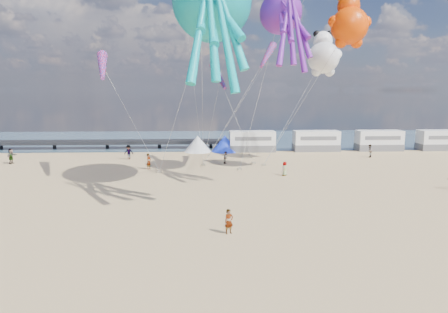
% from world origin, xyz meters
% --- Properties ---
extents(ground, '(120.00, 120.00, 0.00)m').
position_xyz_m(ground, '(0.00, 0.00, 0.00)').
color(ground, tan).
rests_on(ground, ground).
extents(water, '(120.00, 120.00, 0.00)m').
position_xyz_m(water, '(0.00, 55.00, 0.02)').
color(water, '#365368').
rests_on(water, ground).
extents(pier, '(60.00, 3.00, 0.50)m').
position_xyz_m(pier, '(-28.00, 44.00, 1.00)').
color(pier, black).
rests_on(pier, ground).
extents(motorhome_0, '(6.60, 2.50, 3.00)m').
position_xyz_m(motorhome_0, '(6.00, 40.00, 1.50)').
color(motorhome_0, silver).
rests_on(motorhome_0, ground).
extents(motorhome_1, '(6.60, 2.50, 3.00)m').
position_xyz_m(motorhome_1, '(15.50, 40.00, 1.50)').
color(motorhome_1, silver).
rests_on(motorhome_1, ground).
extents(motorhome_2, '(6.60, 2.50, 3.00)m').
position_xyz_m(motorhome_2, '(25.00, 40.00, 1.50)').
color(motorhome_2, silver).
rests_on(motorhome_2, ground).
extents(motorhome_3, '(6.60, 2.50, 3.00)m').
position_xyz_m(motorhome_3, '(34.50, 40.00, 1.50)').
color(motorhome_3, silver).
rests_on(motorhome_3, ground).
extents(tent_white, '(4.00, 4.00, 2.40)m').
position_xyz_m(tent_white, '(-2.00, 40.00, 1.20)').
color(tent_white, white).
rests_on(tent_white, ground).
extents(tent_blue, '(4.00, 4.00, 2.40)m').
position_xyz_m(tent_blue, '(2.00, 40.00, 1.20)').
color(tent_blue, '#1933CC').
rests_on(tent_blue, ground).
extents(standing_person, '(0.68, 0.57, 1.57)m').
position_xyz_m(standing_person, '(0.50, 6.06, 0.79)').
color(standing_person, tan).
rests_on(standing_person, ground).
extents(beachgoer_0, '(0.64, 0.63, 1.49)m').
position_xyz_m(beachgoer_0, '(7.43, 22.98, 0.74)').
color(beachgoer_0, '#7F6659').
rests_on(beachgoer_0, ground).
extents(beachgoer_1, '(0.76, 0.88, 1.51)m').
position_xyz_m(beachgoer_1, '(1.61, 30.18, 0.76)').
color(beachgoer_1, '#7F6659').
rests_on(beachgoer_1, ground).
extents(beachgoer_2, '(0.94, 0.75, 1.86)m').
position_xyz_m(beachgoer_2, '(-10.87, 34.07, 0.93)').
color(beachgoer_2, '#7F6659').
rests_on(beachgoer_2, ground).
extents(beachgoer_4, '(0.63, 1.16, 1.88)m').
position_xyz_m(beachgoer_4, '(-24.63, 31.46, 0.94)').
color(beachgoer_4, '#7F6659').
rests_on(beachgoer_4, ground).
extents(beachgoer_5, '(1.18, 1.75, 1.81)m').
position_xyz_m(beachgoer_5, '(-7.33, 27.16, 0.90)').
color(beachgoer_5, '#7F6659').
rests_on(beachgoer_5, ground).
extents(beachgoer_7, '(0.92, 1.02, 1.74)m').
position_xyz_m(beachgoer_7, '(21.08, 33.94, 0.87)').
color(beachgoer_7, '#7F6659').
rests_on(beachgoer_7, ground).
extents(sandbag_a, '(0.50, 0.35, 0.22)m').
position_xyz_m(sandbag_a, '(-5.93, 24.99, 0.11)').
color(sandbag_a, gray).
rests_on(sandbag_a, ground).
extents(sandbag_b, '(0.50, 0.35, 0.22)m').
position_xyz_m(sandbag_b, '(2.96, 26.16, 0.11)').
color(sandbag_b, gray).
rests_on(sandbag_b, ground).
extents(sandbag_c, '(0.50, 0.35, 0.22)m').
position_xyz_m(sandbag_c, '(6.08, 28.66, 0.11)').
color(sandbag_c, gray).
rests_on(sandbag_c, ground).
extents(sandbag_d, '(0.50, 0.35, 0.22)m').
position_xyz_m(sandbag_d, '(5.00, 29.88, 0.11)').
color(sandbag_d, gray).
rests_on(sandbag_d, ground).
extents(sandbag_e, '(0.50, 0.35, 0.22)m').
position_xyz_m(sandbag_e, '(-1.15, 28.96, 0.11)').
color(sandbag_e, gray).
rests_on(sandbag_e, ground).
extents(kite_octopus_teal, '(8.76, 12.72, 13.38)m').
position_xyz_m(kite_octopus_teal, '(-0.28, 17.50, 16.28)').
color(kite_octopus_teal, '#07A0A6').
extents(kite_octopus_purple, '(6.16, 9.74, 10.32)m').
position_xyz_m(kite_octopus_purple, '(6.42, 21.93, 16.22)').
color(kite_octopus_purple, '#6A1995').
extents(kite_panda, '(4.87, 4.63, 6.36)m').
position_xyz_m(kite_panda, '(13.16, 29.97, 12.69)').
color(kite_panda, white).
extents(kite_teddy_orange, '(4.71, 4.46, 6.28)m').
position_xyz_m(kite_teddy_orange, '(13.49, 22.70, 15.19)').
color(kite_teddy_orange, '#EB3E00').
extents(windsock_left, '(2.81, 7.59, 7.54)m').
position_xyz_m(windsock_left, '(-10.90, 22.60, 11.25)').
color(windsock_left, red).
extents(windsock_mid, '(2.18, 6.60, 6.53)m').
position_xyz_m(windsock_mid, '(0.70, 28.19, 10.46)').
color(windsock_mid, red).
extents(windsock_right, '(3.08, 5.59, 5.70)m').
position_xyz_m(windsock_right, '(5.98, 26.85, 12.66)').
color(windsock_right, red).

